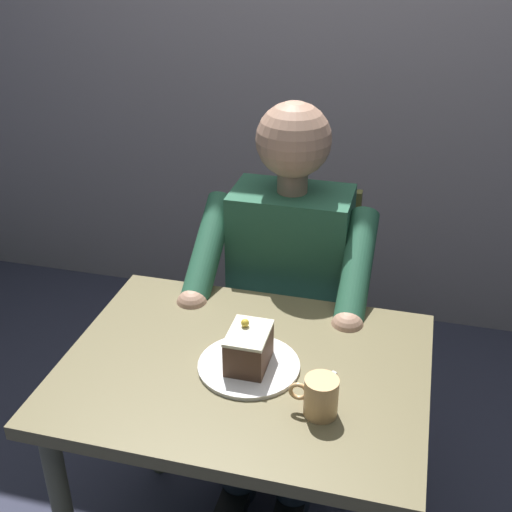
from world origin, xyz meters
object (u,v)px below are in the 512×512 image
chair (294,308)px  coffee_cup (320,396)px  dining_table (244,399)px  cake_slice (249,348)px  seated_person (284,295)px  dessert_spoon (320,394)px

chair → coffee_cup: 0.84m
dining_table → cake_slice: size_ratio=6.86×
seated_person → coffee_cup: (-0.21, 0.59, 0.13)m
chair → coffee_cup: bearing=105.2°
cake_slice → dining_table: bearing=-22.8°
dining_table → seated_person: seated_person is taller
seated_person → dessert_spoon: size_ratio=8.76×
seated_person → cake_slice: (-0.01, 0.47, 0.14)m
cake_slice → coffee_cup: (-0.19, 0.12, -0.01)m
seated_person → dessert_spoon: 0.57m
chair → coffee_cup: (-0.21, 0.76, 0.28)m
dining_table → cake_slice: (-0.01, 0.01, 0.16)m
seated_person → dessert_spoon: (-0.20, 0.53, 0.08)m
seated_person → dessert_spoon: bearing=110.5°
seated_person → dining_table: bearing=90.0°
coffee_cup → chair: bearing=-74.8°
dessert_spoon → coffee_cup: bearing=98.7°
cake_slice → dessert_spoon: size_ratio=0.92×
cake_slice → coffee_cup: size_ratio=1.16×
dessert_spoon → cake_slice: bearing=-17.8°
cake_slice → dessert_spoon: bearing=162.2°
dessert_spoon → dining_table: bearing=-18.1°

